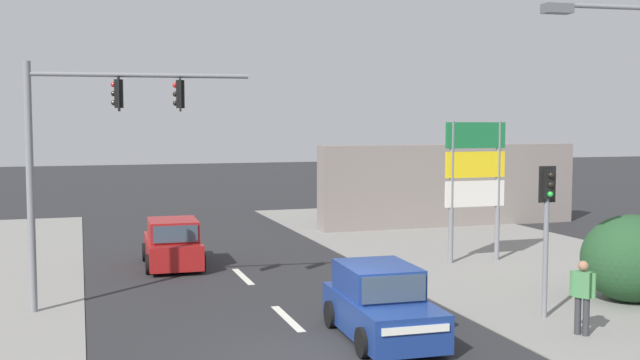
# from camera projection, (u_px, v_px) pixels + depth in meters

# --- Properties ---
(ground_plane) EXTENTS (140.00, 140.00, 0.00)m
(ground_plane) POSITION_uv_depth(u_px,v_px,m) (328.00, 357.00, 14.58)
(ground_plane) COLOR #28282B
(lane_dash_mid) EXTENTS (0.20, 2.40, 0.01)m
(lane_dash_mid) POSITION_uv_depth(u_px,v_px,m) (287.00, 318.00, 17.43)
(lane_dash_mid) COLOR silver
(lane_dash_mid) RESTS_ON ground
(lane_dash_far) EXTENTS (0.20, 2.40, 0.01)m
(lane_dash_far) POSITION_uv_depth(u_px,v_px,m) (243.00, 276.00, 22.17)
(lane_dash_far) COLOR silver
(lane_dash_far) RESTS_ON ground
(kerb_right_verge) EXTENTS (10.00, 44.00, 0.02)m
(kerb_right_verge) POSITION_uv_depth(u_px,v_px,m) (635.00, 300.00, 19.22)
(kerb_right_verge) COLOR gray
(kerb_right_verge) RESTS_ON ground
(traffic_signal_mast) EXTENTS (5.27, 0.70, 6.00)m
(traffic_signal_mast) POSITION_uv_depth(u_px,v_px,m) (86.00, 140.00, 17.92)
(traffic_signal_mast) COLOR slate
(traffic_signal_mast) RESTS_ON ground
(pedestal_signal_right_kerb) EXTENTS (0.44, 0.29, 3.56)m
(pedestal_signal_right_kerb) POSITION_uv_depth(u_px,v_px,m) (547.00, 216.00, 17.24)
(pedestal_signal_right_kerb) COLOR slate
(pedestal_signal_right_kerb) RESTS_ON ground
(shopping_plaza_sign) EXTENTS (2.10, 0.16, 4.60)m
(shopping_plaza_sign) POSITION_uv_depth(u_px,v_px,m) (475.00, 171.00, 24.27)
(shopping_plaza_sign) COLOR slate
(shopping_plaza_sign) RESTS_ON ground
(roadside_bush) EXTENTS (2.74, 2.34, 2.23)m
(roadside_bush) POSITION_uv_depth(u_px,v_px,m) (637.00, 261.00, 18.97)
(roadside_bush) COLOR #234C28
(roadside_bush) RESTS_ON ground
(shopfront_wall_far) EXTENTS (12.00, 1.00, 3.60)m
(shopfront_wall_far) POSITION_uv_depth(u_px,v_px,m) (450.00, 185.00, 32.98)
(shopfront_wall_far) COLOR gray
(shopfront_wall_far) RESTS_ON ground
(hatchback_receding_far) EXTENTS (1.89, 3.70, 1.53)m
(hatchback_receding_far) POSITION_uv_depth(u_px,v_px,m) (381.00, 305.00, 15.83)
(hatchback_receding_far) COLOR navy
(hatchback_receding_far) RESTS_ON ground
(hatchback_oncoming_near) EXTENTS (1.88, 3.69, 1.53)m
(hatchback_oncoming_near) POSITION_uv_depth(u_px,v_px,m) (173.00, 245.00, 23.68)
(hatchback_oncoming_near) COLOR maroon
(hatchback_oncoming_near) RESTS_ON ground
(pedestrian_at_kerb) EXTENTS (0.38, 0.49, 1.63)m
(pedestrian_at_kerb) POSITION_uv_depth(u_px,v_px,m) (583.00, 293.00, 15.92)
(pedestrian_at_kerb) COLOR #333338
(pedestrian_at_kerb) RESTS_ON ground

